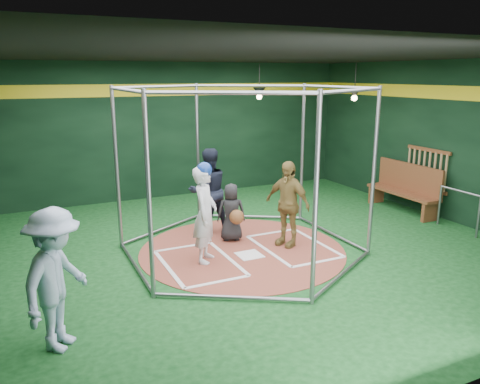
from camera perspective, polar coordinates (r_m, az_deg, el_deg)
name	(u,v)px	position (r m, az deg, el deg)	size (l,w,h in m)	color
room_shell	(242,157)	(8.30, 0.27, 4.24)	(10.10, 9.10, 3.53)	#0D3914
clay_disc	(242,250)	(8.77, 0.28, -7.10)	(3.80, 3.80, 0.01)	brown
home_plate	(249,255)	(8.51, 1.16, -7.68)	(0.43, 0.43, 0.01)	white
batter_box_left	(199,263)	(8.21, -5.02, -8.59)	(1.17, 1.77, 0.01)	white
batter_box_right	(293,246)	(8.98, 6.49, -6.57)	(1.17, 1.77, 0.01)	white
batting_cage	(242,172)	(8.34, 0.29, 2.51)	(4.05, 4.67, 3.00)	gray
bat_rack	(427,169)	(11.68, 21.78, 2.60)	(0.07, 1.25, 0.98)	brown
pendant_lamp_near	(259,92)	(12.38, 2.36, 12.08)	(0.34, 0.34, 0.90)	black
pendant_lamp_far	(355,93)	(12.03, 13.80, 11.64)	(0.34, 0.34, 0.90)	black
batter_figure	(205,213)	(8.02, -4.28, -2.53)	(0.68, 0.73, 1.75)	silver
visitor_leopard	(287,204)	(8.82, 5.79, -1.42)	(0.95, 0.40, 1.63)	#AA9049
catcher_figure	(232,213)	(9.09, -1.01, -2.53)	(0.64, 0.65, 1.13)	black
umpire	(208,191)	(9.55, -3.87, 0.17)	(0.84, 0.66, 1.74)	black
bystander_blue	(56,280)	(5.92, -21.50, -9.94)	(1.12, 0.64, 1.73)	#ABC3E3
dugout_bench	(405,187)	(11.78, 19.52, 0.58)	(0.46, 1.97, 1.15)	brown
steel_railing	(459,204)	(10.68, 25.15, -1.31)	(0.05, 1.02, 0.88)	slate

